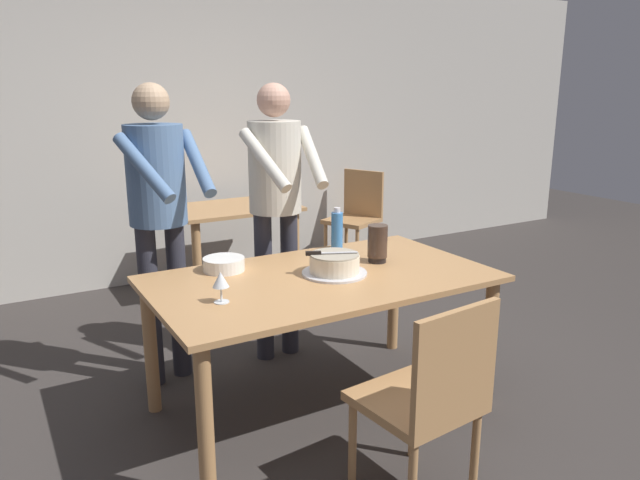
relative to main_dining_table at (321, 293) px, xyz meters
The scene contains 14 objects.
ground_plane 0.66m from the main_dining_table, ahead, with size 14.00×14.00×0.00m, color #383330.
back_wall 2.79m from the main_dining_table, 90.00° to the left, with size 10.00×0.12×2.70m, color #BCB7AD.
main_dining_table is the anchor object (origin of this frame).
cake_on_platter 0.16m from the main_dining_table, ahead, with size 0.34×0.34×0.11m.
cake_knife 0.21m from the main_dining_table, 68.66° to the left, with size 0.26×0.13×0.02m.
plate_stack 0.54m from the main_dining_table, 139.61° to the left, with size 0.22×0.22×0.07m.
wine_glass_near 0.63m from the main_dining_table, 169.57° to the right, with size 0.08×0.08×0.14m.
water_bottle 0.59m from the main_dining_table, 50.07° to the left, with size 0.07×0.07×0.25m.
hurricane_lamp 0.45m from the main_dining_table, ahead, with size 0.11×0.11×0.21m.
person_cutting_cake 0.83m from the main_dining_table, 82.62° to the left, with size 0.47×0.56×1.72m.
person_standing_beside 1.05m from the main_dining_table, 129.90° to the left, with size 0.46×0.57×1.72m.
chair_near_side 0.89m from the main_dining_table, 90.51° to the right, with size 0.48×0.48×0.90m.
background_table 2.03m from the main_dining_table, 80.66° to the left, with size 1.00×0.70×0.74m.
background_chair_1 2.82m from the main_dining_table, 52.84° to the left, with size 0.58×0.58×0.90m.
Camera 1 is at (-1.48, -2.53, 1.70)m, focal length 33.48 mm.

